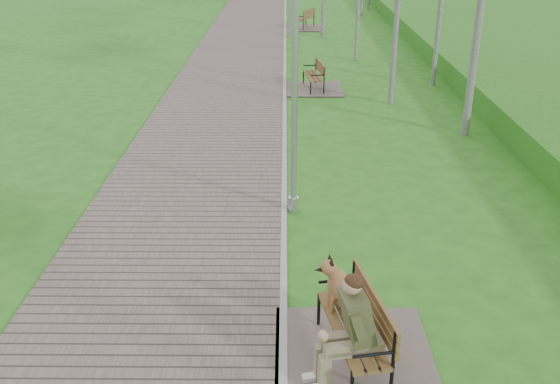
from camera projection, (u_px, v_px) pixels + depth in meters
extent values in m
plane|color=#2B651C|center=(284.00, 185.00, 12.09)|extent=(120.00, 120.00, 0.00)
cube|color=#655852|center=(251.00, 18.00, 31.75)|extent=(3.50, 67.00, 0.04)
cube|color=#999993|center=(285.00, 18.00, 31.73)|extent=(0.10, 67.00, 0.05)
cube|color=#409629|center=(532.00, 23.00, 30.28)|extent=(14.00, 70.00, 1.60)
cube|color=#655852|center=(354.00, 360.00, 7.32)|extent=(1.86, 2.07, 0.04)
cube|color=brown|center=(352.00, 328.00, 7.14)|extent=(0.75, 1.61, 0.04)
cube|color=brown|center=(374.00, 306.00, 7.06)|extent=(0.34, 1.53, 0.34)
cube|color=#655852|center=(314.00, 89.00, 18.75)|extent=(1.66, 1.85, 0.04)
cube|color=brown|center=(313.00, 76.00, 18.59)|extent=(0.60, 1.43, 0.04)
cube|color=brown|center=(321.00, 67.00, 18.51)|extent=(0.23, 1.38, 0.31)
cube|color=#655852|center=(305.00, 28.00, 28.94)|extent=(1.77, 1.97, 0.04)
cube|color=brown|center=(304.00, 19.00, 28.77)|extent=(0.98, 1.53, 0.04)
cube|color=brown|center=(309.00, 13.00, 28.57)|extent=(0.61, 1.37, 0.32)
cylinder|color=#A1A3A9|center=(293.00, 204.00, 10.98)|extent=(0.19, 0.19, 0.28)
cylinder|color=#A1A3A9|center=(295.00, 82.00, 10.09)|extent=(0.11, 0.11, 4.66)
cylinder|color=#A1A3A9|center=(289.00, 33.00, 26.88)|extent=(0.21, 0.21, 0.32)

